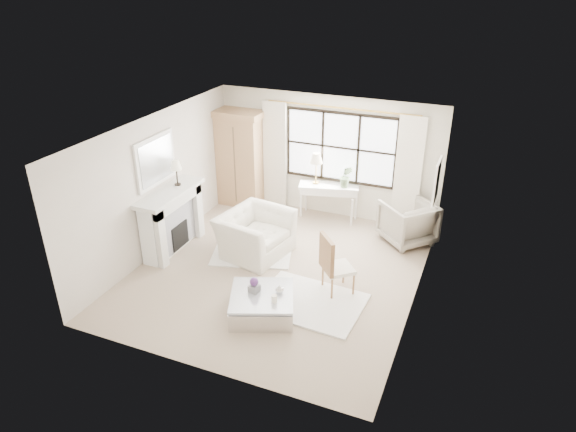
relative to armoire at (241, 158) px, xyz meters
The scene contains 32 objects.
floor 3.37m from the armoire, 51.20° to the right, with size 5.50×5.50×0.00m, color tan.
ceiling 3.54m from the armoire, 51.20° to the right, with size 5.50×5.50×0.00m, color white.
wall_back 2.02m from the armoire, ahead, with size 5.00×5.00×0.00m, color silver.
wall_front 5.59m from the armoire, 69.15° to the right, with size 5.00×5.00×0.00m, color beige.
wall_left 2.54m from the armoire, 101.66° to the right, with size 5.50×5.50×0.00m, color beige.
wall_right 5.13m from the armoire, 28.86° to the right, with size 5.50×5.50×0.00m, color beige.
window_pane 2.35m from the armoire, ahead, with size 2.40×0.02×1.50m, color silver.
window_frame 2.35m from the armoire, ahead, with size 2.50×0.04×1.50m, color black, non-canonical shape.
curtain_rod 2.66m from the armoire, ahead, with size 0.04×0.04×3.30m, color #B68C3F.
curtain_left 0.81m from the armoire, 12.55° to the left, with size 0.55×0.10×2.47m, color beige.
curtain_right 3.79m from the armoire, ahead, with size 0.55×0.10×2.47m, color white.
fireplace 2.54m from the armoire, 96.55° to the right, with size 0.58×1.66×1.26m.
mirror_frame 2.62m from the armoire, 100.99° to the right, with size 0.05×1.15×0.95m, color white.
mirror_glass 2.61m from the armoire, 100.32° to the right, with size 0.02×1.00×0.80m, color #B5BBC1.
art_frame 4.54m from the armoire, ahead, with size 0.04×0.62×0.82m, color white.
art_canvas 4.53m from the armoire, ahead, with size 0.01×0.52×0.72m, color #B5A78C.
mantel_lamp 2.24m from the armoire, 96.83° to the right, with size 0.22×0.22×0.51m.
armoire is the anchor object (origin of this frame).
console_table 2.27m from the armoire, ahead, with size 1.37×0.76×0.80m.
console_lamp 1.85m from the armoire, ahead, with size 0.28×0.28×0.69m.
orchid_plant 2.52m from the armoire, ahead, with size 0.28×0.22×0.50m, color #5D7850.
side_table 2.02m from the armoire, 33.39° to the right, with size 0.40×0.40×0.51m.
rug_left 2.68m from the armoire, 58.51° to the right, with size 1.53×1.08×0.03m, color white.
rug_right 4.44m from the armoire, 47.69° to the right, with size 1.74×1.31×0.03m, color white.
club_armchair 2.52m from the armoire, 56.86° to the right, with size 1.31×1.15×0.85m, color silver.
wingback_chair 4.05m from the armoire, ahead, with size 0.93×0.96×0.87m, color #9C9484.
french_chair 4.24m from the armoire, 39.90° to the right, with size 0.68×0.68×1.08m.
coffee_table 4.48m from the armoire, 58.74° to the right, with size 1.30×1.30×0.38m.
planter_box 4.34m from the armoire, 60.23° to the right, with size 0.16×0.16×0.12m, color slate.
planter_flowers 4.32m from the armoire, 60.23° to the right, with size 0.14×0.14×0.14m, color #582D71.
pillar_candle 4.67m from the armoire, 56.61° to the right, with size 0.09×0.09×0.12m, color white.
coffee_vase 4.44m from the armoire, 55.00° to the right, with size 0.14×0.14×0.14m, color silver.
Camera 1 is at (3.28, -7.41, 5.17)m, focal length 32.00 mm.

